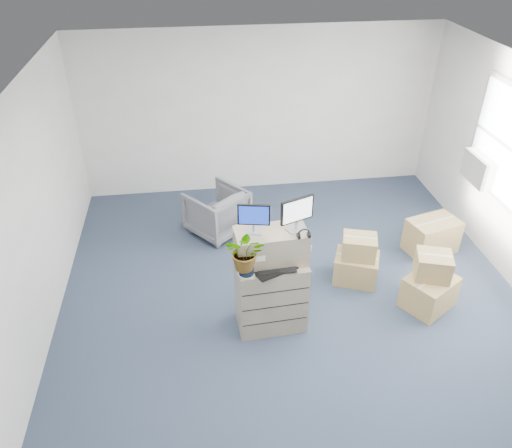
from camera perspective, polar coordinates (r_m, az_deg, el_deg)
The scene contains 17 objects.
ground at distance 6.39m, azimuth 4.87°, elevation -10.76°, with size 7.00×7.00×0.00m, color #273346.
wall_back at distance 8.60m, azimuth 0.40°, elevation 12.67°, with size 6.00×0.02×2.80m, color beige.
ac_unit at distance 7.80m, azimuth 24.25°, elevation 5.77°, with size 0.24×0.60×0.40m, color silver.
filing_cabinet_lower at distance 6.00m, azimuth 1.71°, elevation -8.01°, with size 0.81×0.49×0.94m, color gray.
filing_cabinet_upper at distance 5.61m, azimuth 1.72°, elevation -2.56°, with size 0.81×0.40×0.40m, color gray.
monitor_left at distance 5.38m, azimuth -0.25°, elevation 0.81°, with size 0.35×0.17×0.35m.
monitor_right at distance 5.43m, azimuth 4.71°, elevation 1.33°, with size 0.39×0.22×0.40m.
headphones at distance 5.41m, azimuth 5.48°, elevation -1.16°, with size 0.14×0.14×0.02m, color black.
keyboard at distance 5.58m, azimuth 2.28°, elevation -5.27°, with size 0.48×0.20×0.02m, color black.
mouse at distance 5.69m, azimuth 5.27°, elevation -4.55°, with size 0.08×0.05×0.03m, color silver.
water_bottle at distance 5.70m, azimuth 2.50°, elevation -2.84°, with size 0.07×0.07×0.26m, color #989BA0.
phone_dock at distance 5.71m, azimuth 1.60°, elevation -3.81°, with size 0.06×0.05×0.13m.
external_drive at distance 5.87m, azimuth 4.98°, elevation -3.05°, with size 0.16×0.12×0.05m, color black.
tissue_box at distance 5.80m, azimuth 5.20°, elevation -2.78°, with size 0.22×0.11×0.08m, color #42A0E3.
potted_plant at distance 5.38m, azimuth -1.13°, elevation -3.64°, with size 0.54×0.57×0.45m.
office_chair at distance 7.71m, azimuth -4.51°, elevation 1.64°, with size 0.77×0.72×0.80m, color #56555A.
cardboard_boxes at distance 7.11m, azimuth 17.11°, elevation -3.94°, with size 2.07×1.84×0.77m.
Camera 1 is at (-1.14, -4.46, 4.43)m, focal length 35.00 mm.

